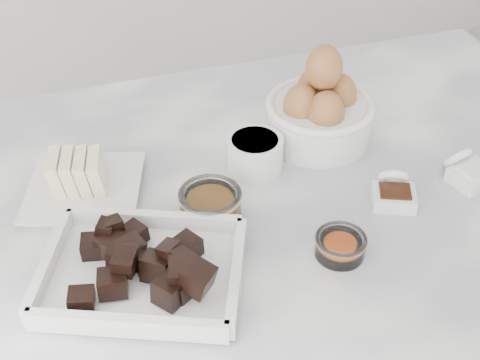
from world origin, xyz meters
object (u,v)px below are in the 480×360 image
(vanilla_spoon, at_px, (394,192))
(zest_bowl, at_px, (340,245))
(egg_bowl, at_px, (320,110))
(honey_bowl, at_px, (210,203))
(butter_plate, at_px, (81,181))
(salt_spoon, at_px, (469,171))
(sugar_ramekin, at_px, (255,152))
(chocolate_dish, at_px, (142,266))

(vanilla_spoon, bearing_deg, zest_bowl, -146.84)
(egg_bowl, height_order, honey_bowl, egg_bowl)
(butter_plate, distance_m, egg_bowl, 0.37)
(egg_bowl, bearing_deg, honey_bowl, -149.59)
(vanilla_spoon, relative_size, salt_spoon, 0.99)
(butter_plate, relative_size, zest_bowl, 2.89)
(zest_bowl, xyz_separation_m, vanilla_spoon, (0.11, 0.07, -0.00))
(vanilla_spoon, bearing_deg, sugar_ramekin, 141.02)
(egg_bowl, xyz_separation_m, zest_bowl, (-0.07, -0.24, -0.04))
(chocolate_dish, distance_m, zest_bowl, 0.25)
(sugar_ramekin, bearing_deg, honey_bowl, -138.09)
(chocolate_dish, height_order, egg_bowl, egg_bowl)
(sugar_ramekin, bearing_deg, zest_bowl, -77.15)
(butter_plate, bearing_deg, egg_bowl, 4.16)
(sugar_ramekin, distance_m, zest_bowl, 0.21)
(chocolate_dish, bearing_deg, salt_spoon, 6.45)
(sugar_ramekin, height_order, egg_bowl, egg_bowl)
(sugar_ramekin, relative_size, zest_bowl, 1.25)
(butter_plate, height_order, zest_bowl, butter_plate)
(chocolate_dish, xyz_separation_m, honey_bowl, (0.11, 0.09, -0.01))
(honey_bowl, distance_m, vanilla_spoon, 0.25)
(honey_bowl, relative_size, vanilla_spoon, 1.03)
(butter_plate, bearing_deg, vanilla_spoon, -19.34)
(vanilla_spoon, distance_m, salt_spoon, 0.12)
(honey_bowl, xyz_separation_m, salt_spoon, (0.37, -0.04, -0.00))
(egg_bowl, bearing_deg, zest_bowl, -106.22)
(chocolate_dish, distance_m, sugar_ramekin, 0.26)
(honey_bowl, bearing_deg, salt_spoon, -5.90)
(sugar_ramekin, xyz_separation_m, egg_bowl, (0.12, 0.04, 0.02))
(sugar_ramekin, relative_size, salt_spoon, 0.98)
(honey_bowl, bearing_deg, egg_bowl, 30.41)
(butter_plate, bearing_deg, chocolate_dish, -75.36)
(chocolate_dish, xyz_separation_m, sugar_ramekin, (0.20, 0.17, 0.00))
(butter_plate, height_order, vanilla_spoon, butter_plate)
(chocolate_dish, xyz_separation_m, vanilla_spoon, (0.36, 0.04, -0.01))
(egg_bowl, height_order, vanilla_spoon, egg_bowl)
(butter_plate, distance_m, zest_bowl, 0.36)
(butter_plate, height_order, salt_spoon, butter_plate)
(butter_plate, distance_m, salt_spoon, 0.55)
(chocolate_dish, height_order, honey_bowl, chocolate_dish)
(sugar_ramekin, distance_m, vanilla_spoon, 0.20)
(sugar_ramekin, relative_size, egg_bowl, 0.51)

